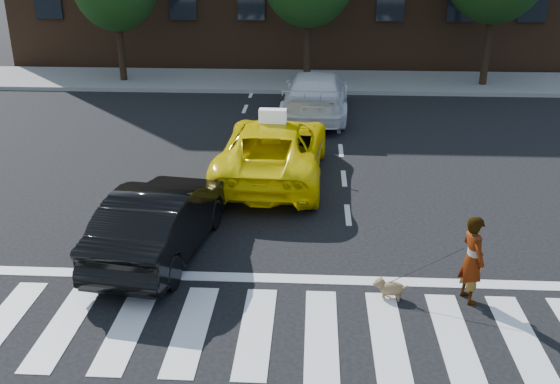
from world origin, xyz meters
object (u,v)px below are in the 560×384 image
(black_sedan, at_px, (162,219))
(white_suv, at_px, (316,94))
(taxi, at_px, (273,149))
(woman, at_px, (472,259))
(dog, at_px, (389,287))

(black_sedan, xyz_separation_m, white_suv, (2.87, 9.88, 0.07))
(taxi, relative_size, woman, 3.52)
(woman, height_order, dog, woman)
(black_sedan, distance_m, dog, 4.40)
(white_suv, bearing_deg, dog, 98.84)
(black_sedan, height_order, dog, black_sedan)
(taxi, bearing_deg, black_sedan, 68.67)
(black_sedan, bearing_deg, taxi, -106.03)
(dog, bearing_deg, taxi, 129.35)
(white_suv, bearing_deg, woman, 105.28)
(black_sedan, height_order, white_suv, white_suv)
(woman, distance_m, dog, 1.42)
(dog, bearing_deg, black_sedan, 177.85)
(taxi, bearing_deg, white_suv, -97.52)
(taxi, height_order, woman, woman)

